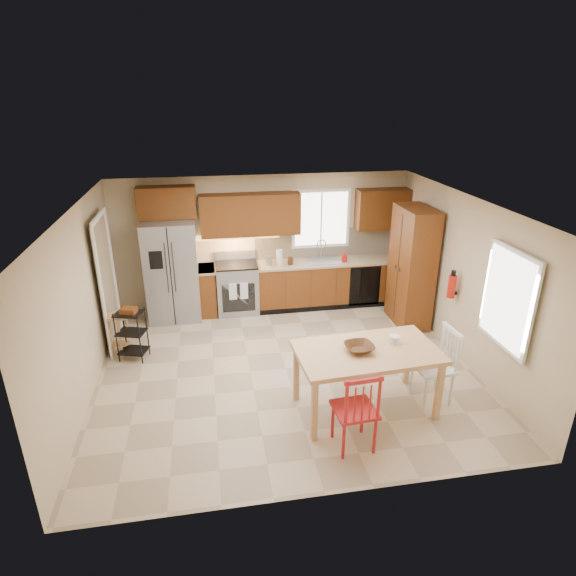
# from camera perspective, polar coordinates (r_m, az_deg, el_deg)

# --- Properties ---
(floor) EXTENTS (5.50, 5.50, 0.00)m
(floor) POSITION_cam_1_polar(r_m,az_deg,el_deg) (7.39, -0.30, -9.51)
(floor) COLOR tan
(floor) RESTS_ON ground
(ceiling) EXTENTS (5.50, 5.00, 0.02)m
(ceiling) POSITION_cam_1_polar(r_m,az_deg,el_deg) (6.42, -0.34, 9.77)
(ceiling) COLOR silver
(ceiling) RESTS_ON ground
(wall_back) EXTENTS (5.50, 0.02, 2.50)m
(wall_back) POSITION_cam_1_polar(r_m,az_deg,el_deg) (9.13, -2.92, 5.51)
(wall_back) COLOR #CCB793
(wall_back) RESTS_ON ground
(wall_front) EXTENTS (5.50, 0.02, 2.50)m
(wall_front) POSITION_cam_1_polar(r_m,az_deg,el_deg) (4.66, 4.90, -12.51)
(wall_front) COLOR #CCB793
(wall_front) RESTS_ON ground
(wall_left) EXTENTS (0.02, 5.00, 2.50)m
(wall_left) POSITION_cam_1_polar(r_m,az_deg,el_deg) (6.94, -23.32, -2.02)
(wall_left) COLOR #CCB793
(wall_left) RESTS_ON ground
(wall_right) EXTENTS (0.02, 5.00, 2.50)m
(wall_right) POSITION_cam_1_polar(r_m,az_deg,el_deg) (7.72, 20.26, 0.85)
(wall_right) COLOR #CCB793
(wall_right) RESTS_ON ground
(refrigerator) EXTENTS (0.92, 0.75, 1.82)m
(refrigerator) POSITION_cam_1_polar(r_m,az_deg,el_deg) (8.85, -13.56, 2.01)
(refrigerator) COLOR gray
(refrigerator) RESTS_ON floor
(range_stove) EXTENTS (0.76, 0.63, 0.92)m
(range_stove) POSITION_cam_1_polar(r_m,az_deg,el_deg) (9.06, -6.03, -0.04)
(range_stove) COLOR gray
(range_stove) RESTS_ON floor
(base_cabinet_narrow) EXTENTS (0.30, 0.60, 0.90)m
(base_cabinet_narrow) POSITION_cam_1_polar(r_m,az_deg,el_deg) (9.07, -9.50, -0.29)
(base_cabinet_narrow) COLOR brown
(base_cabinet_narrow) RESTS_ON floor
(base_cabinet_run) EXTENTS (2.92, 0.60, 0.90)m
(base_cabinet_run) POSITION_cam_1_polar(r_m,az_deg,el_deg) (9.36, 5.26, 0.67)
(base_cabinet_run) COLOR brown
(base_cabinet_run) RESTS_ON floor
(dishwasher) EXTENTS (0.60, 0.02, 0.78)m
(dishwasher) POSITION_cam_1_polar(r_m,az_deg,el_deg) (9.26, 9.07, 0.23)
(dishwasher) COLOR black
(dishwasher) RESTS_ON floor
(backsplash) EXTENTS (2.92, 0.03, 0.55)m
(backsplash) POSITION_cam_1_polar(r_m,az_deg,el_deg) (9.38, 4.98, 5.43)
(backsplash) COLOR beige
(backsplash) RESTS_ON wall_back
(upper_over_fridge) EXTENTS (1.00, 0.35, 0.55)m
(upper_over_fridge) POSITION_cam_1_polar(r_m,az_deg,el_deg) (8.72, -14.21, 9.81)
(upper_over_fridge) COLOR #53280D
(upper_over_fridge) RESTS_ON wall_back
(upper_left_block) EXTENTS (1.80, 0.35, 0.75)m
(upper_left_block) POSITION_cam_1_polar(r_m,az_deg,el_deg) (8.79, -4.49, 8.68)
(upper_left_block) COLOR #53280D
(upper_left_block) RESTS_ON wall_back
(upper_right_block) EXTENTS (1.00, 0.35, 0.75)m
(upper_right_block) POSITION_cam_1_polar(r_m,az_deg,el_deg) (9.35, 11.14, 9.17)
(upper_right_block) COLOR #53280D
(upper_right_block) RESTS_ON wall_back
(window_back) EXTENTS (1.12, 0.04, 1.12)m
(window_back) POSITION_cam_1_polar(r_m,az_deg,el_deg) (9.20, 3.93, 8.20)
(window_back) COLOR white
(window_back) RESTS_ON wall_back
(sink) EXTENTS (0.62, 0.46, 0.16)m
(sink) POSITION_cam_1_polar(r_m,az_deg,el_deg) (9.17, 4.20, 2.98)
(sink) COLOR gray
(sink) RESTS_ON base_cabinet_run
(undercab_glow) EXTENTS (1.60, 0.30, 0.01)m
(undercab_glow) POSITION_cam_1_polar(r_m,az_deg,el_deg) (8.85, -6.34, 6.05)
(undercab_glow) COLOR #FFBF66
(undercab_glow) RESTS_ON wall_back
(soap_bottle) EXTENTS (0.09, 0.09, 0.19)m
(soap_bottle) POSITION_cam_1_polar(r_m,az_deg,el_deg) (9.13, 6.70, 3.70)
(soap_bottle) COLOR #B8170C
(soap_bottle) RESTS_ON base_cabinet_run
(paper_towel) EXTENTS (0.12, 0.12, 0.28)m
(paper_towel) POSITION_cam_1_polar(r_m,az_deg,el_deg) (8.90, -1.02, 3.66)
(paper_towel) COLOR silver
(paper_towel) RESTS_ON base_cabinet_run
(canister_steel) EXTENTS (0.11, 0.11, 0.18)m
(canister_steel) POSITION_cam_1_polar(r_m,az_deg,el_deg) (8.89, -2.29, 3.28)
(canister_steel) COLOR gray
(canister_steel) RESTS_ON base_cabinet_run
(canister_wood) EXTENTS (0.10, 0.10, 0.14)m
(canister_wood) POSITION_cam_1_polar(r_m,az_deg,el_deg) (8.93, 0.29, 3.24)
(canister_wood) COLOR #472813
(canister_wood) RESTS_ON base_cabinet_run
(pantry) EXTENTS (0.50, 0.95, 2.10)m
(pantry) POSITION_cam_1_polar(r_m,az_deg,el_deg) (8.64, 14.44, 2.40)
(pantry) COLOR brown
(pantry) RESTS_ON floor
(fire_extinguisher) EXTENTS (0.12, 0.12, 0.36)m
(fire_extinguisher) POSITION_cam_1_polar(r_m,az_deg,el_deg) (7.83, 18.83, 0.18)
(fire_extinguisher) COLOR #B8170C
(fire_extinguisher) RESTS_ON wall_right
(window_right) EXTENTS (0.04, 1.02, 1.32)m
(window_right) POSITION_cam_1_polar(r_m,az_deg,el_deg) (6.72, 24.64, -1.19)
(window_right) COLOR white
(window_right) RESTS_ON wall_right
(doorway) EXTENTS (0.04, 0.95, 2.10)m
(doorway) POSITION_cam_1_polar(r_m,az_deg,el_deg) (8.17, -20.71, 0.46)
(doorway) COLOR #8C7A59
(doorway) RESTS_ON wall_left
(dining_table) EXTENTS (1.85, 1.13, 0.87)m
(dining_table) POSITION_cam_1_polar(r_m,az_deg,el_deg) (6.40, 9.16, -10.78)
(dining_table) COLOR tan
(dining_table) RESTS_ON floor
(chair_red) EXTENTS (0.52, 0.52, 1.05)m
(chair_red) POSITION_cam_1_polar(r_m,az_deg,el_deg) (5.75, 7.90, -13.92)
(chair_red) COLOR #AF1A1C
(chair_red) RESTS_ON floor
(chair_white) EXTENTS (0.52, 0.52, 1.05)m
(chair_white) POSITION_cam_1_polar(r_m,az_deg,el_deg) (6.73, 16.85, -8.83)
(chair_white) COLOR silver
(chair_white) RESTS_ON floor
(table_bowl) EXTENTS (0.39, 0.39, 0.09)m
(table_bowl) POSITION_cam_1_polar(r_m,az_deg,el_deg) (6.13, 8.42, -7.42)
(table_bowl) COLOR #472813
(table_bowl) RESTS_ON dining_table
(table_jar) EXTENTS (0.16, 0.16, 0.17)m
(table_jar) POSITION_cam_1_polar(r_m,az_deg,el_deg) (6.37, 12.46, -6.18)
(table_jar) COLOR silver
(table_jar) RESTS_ON dining_table
(bar_stool) EXTENTS (0.38, 0.38, 0.69)m
(bar_stool) POSITION_cam_1_polar(r_m,az_deg,el_deg) (8.03, -19.34, -5.28)
(bar_stool) COLOR tan
(bar_stool) RESTS_ON floor
(utility_cart) EXTENTS (0.49, 0.43, 0.82)m
(utility_cart) POSITION_cam_1_polar(r_m,az_deg,el_deg) (7.82, -18.01, -5.31)
(utility_cart) COLOR black
(utility_cart) RESTS_ON floor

